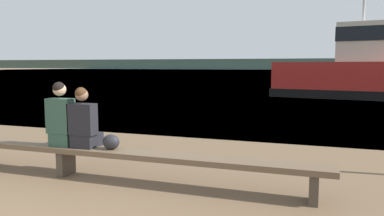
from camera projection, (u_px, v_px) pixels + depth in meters
The scene contains 7 objects.
water_surface at pixel (311, 71), 122.21m from camera, with size 240.00×240.00×0.00m, color #5684A3.
far_shoreline at pixel (314, 64), 176.24m from camera, with size 600.00×12.00×4.86m, color #384233.
bench_main at pixel (66, 151), 6.19m from camera, with size 8.44×0.42×0.49m.
person_left at pixel (62, 119), 6.16m from camera, with size 0.44×0.42×1.06m.
person_right at pixel (84, 123), 6.03m from camera, with size 0.44×0.42×0.98m.
shopping_bag at pixel (111, 142), 5.91m from camera, with size 0.28×0.21×0.24m.
tugboat_red at pixel (360, 74), 20.86m from camera, with size 9.52×5.06×7.04m.
Camera 1 is at (3.13, -2.37, 1.82)m, focal length 35.00 mm.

